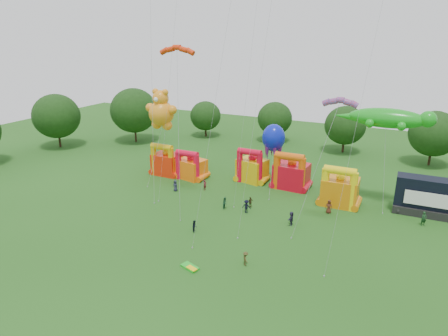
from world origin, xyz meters
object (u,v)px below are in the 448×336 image
at_px(gecko_kite, 386,136).
at_px(spectator_4, 250,202).
at_px(bouncy_castle_0, 166,162).
at_px(spectator_0, 175,186).
at_px(teddy_bear_kite, 160,118).
at_px(bouncy_castle_2, 252,168).
at_px(octopus_kite, 272,160).
at_px(stage_trailer, 427,197).

height_order(gecko_kite, spectator_4, gecko_kite).
relative_size(bouncy_castle_0, spectator_0, 3.21).
xyz_separation_m(gecko_kite, spectator_0, (-29.03, -8.14, -9.36)).
distance_m(teddy_bear_kite, spectator_0, 11.59).
bearing_deg(spectator_0, spectator_4, 10.38).
relative_size(gecko_kite, spectator_4, 8.65).
height_order(bouncy_castle_0, bouncy_castle_2, bouncy_castle_2).
bearing_deg(octopus_kite, gecko_kite, -1.88).
distance_m(bouncy_castle_2, spectator_4, 10.82).
distance_m(octopus_kite, spectator_4, 9.92).
bearing_deg(gecko_kite, stage_trailer, -2.09).
bearing_deg(spectator_0, stage_trailer, 25.68).
height_order(teddy_bear_kite, spectator_4, teddy_bear_kite).
height_order(octopus_kite, spectator_0, octopus_kite).
distance_m(teddy_bear_kite, spectator_4, 21.05).
relative_size(gecko_kite, spectator_0, 7.86).
bearing_deg(gecko_kite, octopus_kite, 178.12).
distance_m(teddy_bear_kite, gecko_kite, 34.44).
bearing_deg(stage_trailer, teddy_bear_kite, -174.86).
bearing_deg(bouncy_castle_0, teddy_bear_kite, -75.41).
relative_size(bouncy_castle_2, gecko_kite, 0.42).
distance_m(bouncy_castle_2, octopus_kite, 4.35).
distance_m(octopus_kite, spectator_0, 15.80).
distance_m(gecko_kite, spectator_4, 20.60).
height_order(bouncy_castle_0, stage_trailer, bouncy_castle_0).
height_order(bouncy_castle_2, stage_trailer, bouncy_castle_2).
xyz_separation_m(octopus_kite, spectator_4, (0.18, -9.27, -3.55)).
relative_size(bouncy_castle_0, bouncy_castle_2, 0.98).
bearing_deg(spectator_0, octopus_kite, 47.24).
xyz_separation_m(bouncy_castle_2, octopus_kite, (3.73, -0.71, 2.12)).
bearing_deg(stage_trailer, octopus_kite, 178.06).
bearing_deg(spectator_0, bouncy_castle_2, 59.16).
xyz_separation_m(bouncy_castle_0, spectator_4, (18.57, -6.56, -1.39)).
relative_size(spectator_0, spectator_4, 1.10).
relative_size(stage_trailer, gecko_kite, 0.58).
distance_m(spectator_0, spectator_4, 12.95).
xyz_separation_m(octopus_kite, spectator_0, (-12.75, -8.67, -3.47)).
bearing_deg(stage_trailer, spectator_0, -167.34).
relative_size(octopus_kite, spectator_4, 6.03).
bearing_deg(bouncy_castle_2, stage_trailer, -3.22).
bearing_deg(bouncy_castle_0, octopus_kite, 8.37).
distance_m(teddy_bear_kite, octopus_kite, 19.42).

